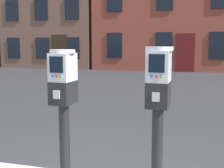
# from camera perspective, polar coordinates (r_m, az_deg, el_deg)

# --- Properties ---
(parking_meter_near_kerb) EXTENTS (0.22, 0.26, 1.31)m
(parking_meter_near_kerb) POSITION_cam_1_polar(r_m,az_deg,el_deg) (2.59, -9.30, -2.44)
(parking_meter_near_kerb) COLOR black
(parking_meter_near_kerb) RESTS_ON sidewalk_slab
(parking_meter_twin_adjacent) EXTENTS (0.22, 0.26, 1.33)m
(parking_meter_twin_adjacent) POSITION_cam_1_polar(r_m,az_deg,el_deg) (2.37, 8.86, -2.95)
(parking_meter_twin_adjacent) COLOR black
(parking_meter_twin_adjacent) RESTS_ON sidewalk_slab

